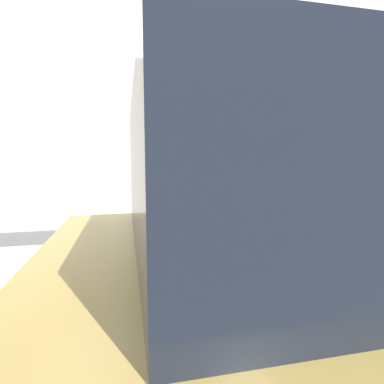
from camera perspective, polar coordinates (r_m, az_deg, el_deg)
sidewalk at (r=4.19m, az=-5.29°, el=-14.58°), size 24.00×2.80×0.14m
building_facade at (r=7.21m, az=-9.00°, el=18.14°), size 24.00×0.30×6.07m
parking_meter at (r=3.05m, az=0.00°, el=-1.56°), size 0.19×0.12×1.45m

